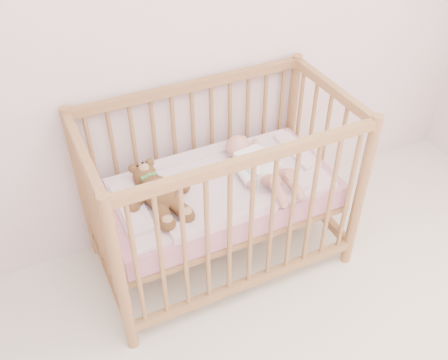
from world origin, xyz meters
TOP-DOWN VIEW (x-y plane):
  - wall_back at (0.00, 2.00)m, footprint 4.00×0.02m
  - crib at (0.04, 1.60)m, footprint 1.36×0.76m
  - mattress at (0.04, 1.60)m, footprint 1.22×0.62m
  - blanket at (0.04, 1.60)m, footprint 1.10×0.58m
  - baby at (0.24, 1.58)m, footprint 0.37×0.64m
  - teddy_bear at (-0.30, 1.58)m, footprint 0.40×0.53m

SIDE VIEW (x-z plane):
  - mattress at x=0.04m, z-range 0.42..0.55m
  - crib at x=0.04m, z-range 0.00..1.00m
  - blanket at x=0.04m, z-range 0.53..0.59m
  - baby at x=0.24m, z-range 0.56..0.71m
  - teddy_bear at x=-0.30m, z-range 0.58..0.71m
  - wall_back at x=0.00m, z-range 0.00..2.70m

